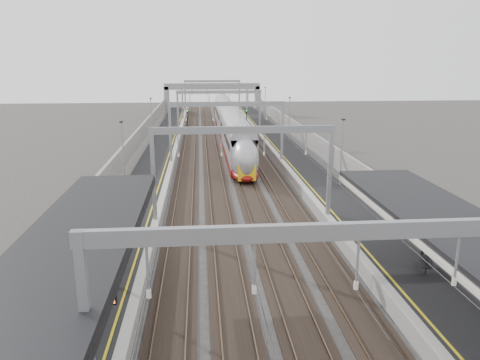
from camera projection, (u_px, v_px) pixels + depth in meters
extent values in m
cube|color=black|center=(158.00, 160.00, 55.68)|extent=(4.00, 120.00, 1.00)
cube|color=black|center=(291.00, 158.00, 56.99)|extent=(4.00, 120.00, 1.00)
cube|color=black|center=(188.00, 163.00, 56.08)|extent=(2.40, 140.00, 0.08)
cube|color=brown|center=(182.00, 163.00, 56.00)|extent=(0.07, 140.00, 0.14)
cube|color=brown|center=(194.00, 162.00, 56.12)|extent=(0.07, 140.00, 0.14)
cube|color=black|center=(213.00, 163.00, 56.33)|extent=(2.40, 140.00, 0.08)
cube|color=brown|center=(207.00, 162.00, 56.24)|extent=(0.07, 140.00, 0.14)
cube|color=brown|center=(219.00, 162.00, 56.36)|extent=(0.07, 140.00, 0.14)
cube|color=black|center=(238.00, 162.00, 56.57)|extent=(2.40, 140.00, 0.08)
cube|color=brown|center=(232.00, 162.00, 56.49)|extent=(0.07, 140.00, 0.14)
cube|color=brown|center=(244.00, 162.00, 56.61)|extent=(0.07, 140.00, 0.14)
cube|color=black|center=(262.00, 162.00, 56.82)|extent=(2.40, 140.00, 0.08)
cube|color=brown|center=(257.00, 161.00, 56.74)|extent=(0.07, 140.00, 0.14)
cube|color=brown|center=(268.00, 161.00, 56.86)|extent=(0.07, 140.00, 0.14)
cube|color=gray|center=(87.00, 339.00, 13.37)|extent=(0.28, 0.28, 6.60)
cube|color=gray|center=(308.00, 232.00, 13.13)|extent=(13.00, 0.25, 0.50)
cube|color=gray|center=(153.00, 174.00, 32.67)|extent=(0.28, 0.28, 6.60)
cube|color=gray|center=(330.00, 171.00, 33.71)|extent=(0.28, 0.28, 6.60)
cube|color=gray|center=(243.00, 130.00, 32.44)|extent=(13.00, 0.25, 0.50)
cube|color=gray|center=(170.00, 132.00, 51.98)|extent=(0.28, 0.28, 6.60)
cube|color=gray|center=(282.00, 131.00, 53.01)|extent=(0.28, 0.28, 6.60)
cube|color=gray|center=(226.00, 104.00, 51.74)|extent=(13.00, 0.25, 0.50)
cube|color=gray|center=(178.00, 113.00, 71.28)|extent=(0.28, 0.28, 6.60)
cube|color=gray|center=(260.00, 112.00, 72.32)|extent=(0.28, 0.28, 6.60)
cube|color=gray|center=(219.00, 92.00, 71.04)|extent=(13.00, 0.25, 0.50)
cube|color=gray|center=(182.00, 101.00, 90.58)|extent=(0.28, 0.28, 6.60)
cube|color=gray|center=(247.00, 101.00, 91.62)|extent=(0.28, 0.28, 6.60)
cube|color=gray|center=(215.00, 85.00, 90.34)|extent=(13.00, 0.25, 0.50)
cube|color=gray|center=(185.00, 95.00, 107.95)|extent=(0.28, 0.28, 6.60)
cube|color=gray|center=(239.00, 94.00, 108.99)|extent=(0.28, 0.28, 6.60)
cube|color=gray|center=(212.00, 81.00, 107.71)|extent=(13.00, 0.25, 0.50)
cylinder|color=#262628|center=(188.00, 113.00, 59.55)|extent=(0.03, 140.00, 0.03)
cylinder|color=#262628|center=(211.00, 113.00, 59.79)|extent=(0.03, 140.00, 0.03)
cylinder|color=#262628|center=(235.00, 113.00, 60.04)|extent=(0.03, 140.00, 0.03)
cylinder|color=#262628|center=(258.00, 112.00, 60.29)|extent=(0.03, 140.00, 0.03)
cube|color=black|center=(35.00, 298.00, 13.99)|extent=(4.40, 30.00, 0.24)
cylinder|color=black|center=(76.00, 234.00, 25.00)|extent=(0.20, 0.20, 4.00)
cube|color=black|center=(92.00, 297.00, 15.22)|extent=(1.60, 0.15, 0.55)
cube|color=#FF3805|center=(91.00, 299.00, 15.14)|extent=(1.50, 0.02, 0.42)
cylinder|color=black|center=(425.00, 224.00, 26.60)|extent=(0.20, 0.20, 4.00)
cube|color=gray|center=(212.00, 86.00, 108.00)|extent=(22.00, 2.20, 1.40)
cube|color=gray|center=(167.00, 100.00, 107.90)|extent=(1.00, 2.20, 6.20)
cube|color=gray|center=(257.00, 99.00, 109.63)|extent=(1.00, 2.20, 6.20)
cube|color=gray|center=(131.00, 151.00, 55.14)|extent=(0.30, 120.00, 3.20)
cube|color=gray|center=(317.00, 148.00, 56.99)|extent=(0.30, 120.00, 3.20)
cube|color=maroon|center=(236.00, 152.00, 59.75)|extent=(2.82, 24.05, 0.84)
cube|color=#99999E|center=(236.00, 137.00, 59.26)|extent=(2.82, 24.05, 3.14)
cube|color=black|center=(241.00, 170.00, 51.71)|extent=(2.09, 2.51, 0.52)
cube|color=maroon|center=(225.00, 126.00, 83.36)|extent=(2.82, 24.05, 0.84)
cube|color=#99999E|center=(225.00, 115.00, 82.87)|extent=(2.82, 24.05, 3.14)
cube|color=black|center=(228.00, 135.00, 75.32)|extent=(2.09, 2.51, 0.52)
ellipsoid|color=#99999E|center=(245.00, 159.00, 47.53)|extent=(2.82, 5.44, 4.39)
cube|color=yellow|center=(247.00, 173.00, 45.59)|extent=(1.78, 0.12, 1.57)
cube|color=black|center=(247.00, 156.00, 45.65)|extent=(1.67, 0.60, 0.98)
cube|color=black|center=(424.00, 262.00, 25.37)|extent=(0.94, 1.80, 0.06)
cube|color=black|center=(429.00, 258.00, 25.27)|extent=(0.57, 1.69, 0.49)
cylinder|color=black|center=(426.00, 271.00, 24.78)|extent=(0.06, 0.06, 0.41)
cylinder|color=black|center=(422.00, 260.00, 26.07)|extent=(0.06, 0.06, 0.41)
cylinder|color=black|center=(188.00, 120.00, 84.20)|extent=(0.12, 0.12, 3.00)
cube|color=black|center=(187.00, 112.00, 83.80)|extent=(0.32, 0.22, 0.75)
sphere|color=#0CE526|center=(187.00, 111.00, 83.64)|extent=(0.16, 0.16, 0.16)
cylinder|color=black|center=(235.00, 121.00, 83.22)|extent=(0.12, 0.12, 3.00)
cube|color=black|center=(235.00, 112.00, 82.83)|extent=(0.32, 0.22, 0.75)
sphere|color=red|center=(235.00, 111.00, 82.66)|extent=(0.16, 0.16, 0.16)
cylinder|color=black|center=(246.00, 120.00, 84.47)|extent=(0.12, 0.12, 3.00)
cube|color=black|center=(246.00, 111.00, 84.08)|extent=(0.32, 0.22, 0.75)
sphere|color=#0CE526|center=(247.00, 111.00, 83.91)|extent=(0.16, 0.16, 0.16)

